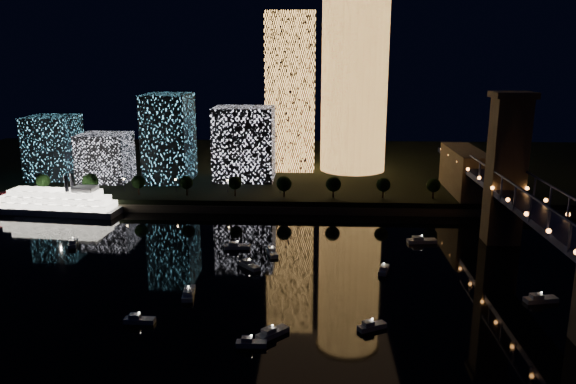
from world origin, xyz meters
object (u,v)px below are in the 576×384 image
at_px(truss_bridge, 564,240).
at_px(riverboat, 51,203).
at_px(tower_rectangular, 291,92).
at_px(tower_cylindrical, 355,80).

height_order(truss_bridge, riverboat, truss_bridge).
height_order(tower_rectangular, riverboat, tower_rectangular).
bearing_deg(riverboat, tower_rectangular, 37.45).
relative_size(truss_bridge, riverboat, 4.79).
relative_size(tower_rectangular, riverboat, 1.37).
bearing_deg(tower_rectangular, riverboat, -142.55).
bearing_deg(truss_bridge, tower_rectangular, 117.51).
bearing_deg(riverboat, truss_bridge, -23.65).
xyz_separation_m(truss_bridge, riverboat, (-167.20, 73.21, -12.02)).
height_order(tower_cylindrical, tower_rectangular, tower_cylindrical).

